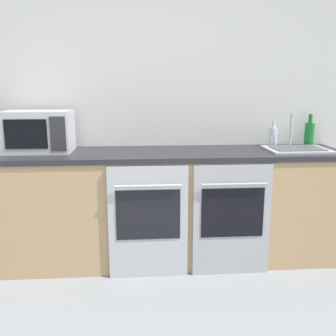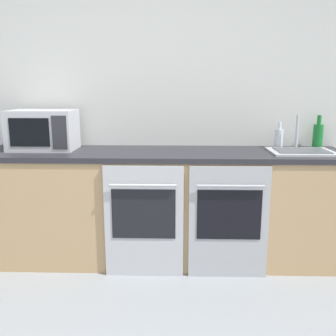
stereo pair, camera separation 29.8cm
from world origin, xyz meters
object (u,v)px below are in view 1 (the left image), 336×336
object	(u,v)px
bottle_clear	(273,136)
sink	(297,148)
oven_right	(232,220)
microwave	(38,131)
bottle_green	(309,133)
oven_left	(148,222)

from	to	relation	value
bottle_clear	sink	distance (m)	0.27
sink	oven_right	bearing A→B (deg)	-153.33
oven_right	microwave	bearing A→B (deg)	165.47
microwave	bottle_clear	world-z (taller)	microwave
oven_right	bottle_clear	xyz separation A→B (m)	(0.47, 0.52, 0.55)
microwave	bottle_clear	size ratio (longest dim) A/B	2.39
oven_right	bottle_clear	world-z (taller)	bottle_clear
oven_right	bottle_green	size ratio (longest dim) A/B	3.13
sink	oven_left	bearing A→B (deg)	-166.31
oven_right	oven_left	bearing A→B (deg)	180.00
oven_right	bottle_green	distance (m)	1.11
oven_right	bottle_green	bearing A→B (deg)	33.97
oven_left	bottle_clear	size ratio (longest dim) A/B	3.94
bottle_clear	oven_right	bearing A→B (deg)	-131.74
oven_right	bottle_clear	distance (m)	0.89
oven_left	bottle_green	distance (m)	1.62
oven_left	microwave	bearing A→B (deg)	155.74
microwave	bottle_clear	xyz separation A→B (m)	(1.93, 0.14, -0.07)
bottle_clear	bottle_green	xyz separation A→B (m)	(0.32, 0.01, 0.02)
oven_right	bottle_clear	bearing A→B (deg)	48.26
microwave	sink	world-z (taller)	microwave
oven_right	bottle_green	world-z (taller)	bottle_green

